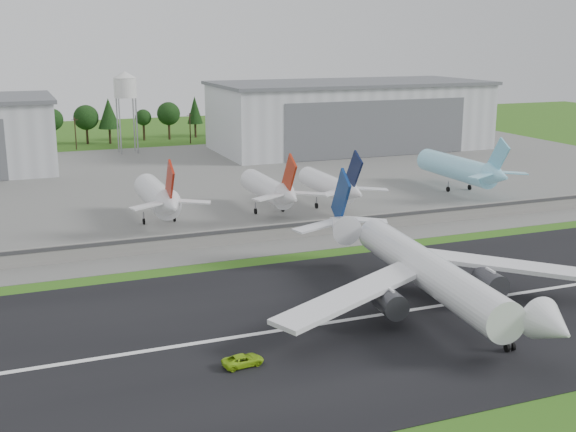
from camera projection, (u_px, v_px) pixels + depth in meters
name	position (u px, v px, depth m)	size (l,w,h in m)	color
ground	(388.00, 345.00, 99.29)	(600.00, 600.00, 0.00)	#3C6417
runway	(355.00, 319.00, 108.31)	(320.00, 60.00, 0.10)	black
runway_centerline	(355.00, 319.00, 108.30)	(220.00, 1.00, 0.02)	white
apron	(183.00, 184.00, 207.67)	(320.00, 150.00, 0.10)	slate
blast_fence	(257.00, 234.00, 148.52)	(240.00, 0.61, 3.50)	gray
hangar_east	(349.00, 115.00, 271.84)	(102.00, 47.00, 25.20)	silver
water_tower	(125.00, 85.00, 258.70)	(8.40, 8.40, 29.40)	#99999E
utility_poles	(135.00, 146.00, 279.94)	(230.00, 3.00, 12.00)	black
treeline	(129.00, 141.00, 293.49)	(320.00, 16.00, 22.00)	black
main_airliner	(429.00, 279.00, 111.17)	(56.99, 59.27, 18.17)	white
ground_vehicle	(243.00, 360.00, 92.66)	(2.51, 5.45, 1.52)	#8FC517
parked_jet_red_a	(159.00, 197.00, 161.39)	(7.36, 31.29, 16.86)	silver
parked_jet_red_b	(271.00, 190.00, 170.89)	(7.36, 31.29, 16.54)	silver
parked_jet_navy	(332.00, 186.00, 176.55)	(7.36, 31.29, 16.34)	white
parked_jet_skyblue	(463.00, 169.00, 195.75)	(7.36, 37.29, 17.00)	#93E1FF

